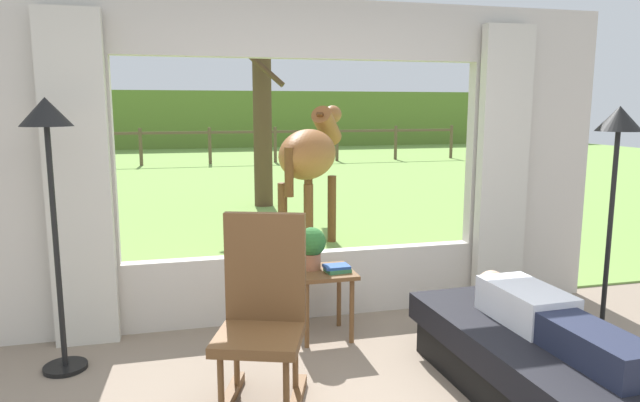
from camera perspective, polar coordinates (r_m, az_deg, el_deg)
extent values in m
cube|color=beige|center=(4.57, -27.06, 2.67)|extent=(1.15, 0.12, 2.55)
cube|color=beige|center=(5.39, 20.11, 4.01)|extent=(1.15, 0.12, 2.55)
cube|color=beige|center=(4.77, -1.38, -8.33)|extent=(2.90, 0.12, 0.55)
cube|color=beige|center=(4.58, -1.48, 16.88)|extent=(2.90, 0.12, 0.45)
cube|color=beige|center=(4.38, -23.11, 1.71)|extent=(0.44, 0.10, 2.40)
cube|color=beige|center=(5.10, 17.83, 3.00)|extent=(0.44, 0.10, 2.40)
cube|color=#759E47|center=(15.46, -10.46, 2.88)|extent=(36.00, 21.68, 0.02)
cube|color=olive|center=(25.20, -12.11, 8.02)|extent=(36.00, 2.00, 2.40)
cube|color=black|center=(3.82, 20.88, -16.19)|extent=(0.87, 1.59, 0.24)
cube|color=black|center=(3.73, 21.07, -13.27)|extent=(0.95, 1.73, 0.18)
cube|color=silver|center=(3.78, 19.93, -9.69)|extent=(0.36, 0.61, 0.22)
cube|color=#1E2338|center=(3.34, 25.81, -12.99)|extent=(0.30, 0.69, 0.18)
sphere|color=tan|center=(4.09, 16.85, -8.07)|extent=(0.20, 0.20, 0.20)
cube|color=brown|center=(3.32, -6.11, -13.48)|extent=(0.61, 0.61, 0.06)
cube|color=brown|center=(3.40, -5.51, -6.83)|extent=(0.47, 0.22, 0.68)
cylinder|color=brown|center=(3.29, -9.93, -17.76)|extent=(0.04, 0.04, 0.38)
cylinder|color=brown|center=(3.22, -3.41, -18.26)|extent=(0.04, 0.04, 0.38)
cylinder|color=brown|center=(3.60, -8.38, -15.20)|extent=(0.04, 0.04, 0.38)
cylinder|color=brown|center=(3.54, -2.49, -15.57)|extent=(0.04, 0.04, 0.38)
cube|color=brown|center=(4.29, 0.37, -7.16)|extent=(0.44, 0.44, 0.03)
cylinder|color=brown|center=(4.18, -1.33, -11.39)|extent=(0.04, 0.04, 0.49)
cylinder|color=brown|center=(4.26, 3.21, -10.97)|extent=(0.04, 0.04, 0.49)
cylinder|color=brown|center=(4.49, -2.32, -9.89)|extent=(0.04, 0.04, 0.49)
cylinder|color=brown|center=(4.57, 1.91, -9.54)|extent=(0.04, 0.04, 0.49)
cylinder|color=#9E6042|center=(4.31, -0.86, -6.06)|extent=(0.14, 0.14, 0.12)
sphere|color=#2D6B2D|center=(4.27, -0.87, -4.12)|extent=(0.22, 0.22, 0.22)
cube|color=#337247|center=(4.25, 1.76, -6.93)|extent=(0.19, 0.16, 0.03)
cube|color=#23478C|center=(4.25, 1.66, -6.59)|extent=(0.19, 0.14, 0.02)
cylinder|color=black|center=(4.30, -24.18, -14.96)|extent=(0.28, 0.28, 0.03)
cylinder|color=black|center=(4.05, -24.94, -4.67)|extent=(0.04, 0.04, 1.61)
cone|color=black|center=(3.94, -25.85, 8.08)|extent=(0.32, 0.32, 0.18)
cylinder|color=black|center=(4.93, 26.36, -11.94)|extent=(0.28, 0.28, 0.03)
cylinder|color=black|center=(4.72, 27.04, -3.24)|extent=(0.04, 0.04, 1.56)
cone|color=black|center=(4.63, 27.85, 7.33)|extent=(0.32, 0.32, 0.18)
ellipsoid|color=brown|center=(6.81, -1.19, 4.71)|extent=(1.16, 1.34, 0.60)
cylinder|color=brown|center=(7.43, 0.68, 7.52)|extent=(0.55, 0.64, 0.53)
ellipsoid|color=brown|center=(7.66, 1.28, 8.68)|extent=(0.43, 0.51, 0.24)
cube|color=#593319|center=(7.36, 0.48, 7.71)|extent=(0.31, 0.40, 0.32)
cylinder|color=#593319|center=(6.27, -3.13, 2.91)|extent=(0.14, 0.14, 0.55)
cylinder|color=#593319|center=(7.35, -1.17, -0.64)|extent=(0.11, 0.11, 0.85)
cylinder|color=#593319|center=(7.25, 1.20, -0.79)|extent=(0.11, 0.11, 0.85)
cylinder|color=#593319|center=(6.59, -3.77, -1.85)|extent=(0.11, 0.11, 0.85)
cylinder|color=#593319|center=(6.47, -1.16, -2.04)|extent=(0.11, 0.11, 0.85)
cylinder|color=#4C3823|center=(9.88, -5.81, 8.73)|extent=(0.32, 0.32, 3.19)
cylinder|color=#47331E|center=(9.57, -7.92, 16.92)|extent=(0.91, 0.97, 0.91)
cylinder|color=#47331E|center=(9.45, -7.02, 14.23)|extent=(1.05, 0.65, 0.99)
cylinder|color=#47331E|center=(9.90, -2.63, 17.69)|extent=(0.47, 1.19, 1.16)
cylinder|color=#47331E|center=(9.82, -8.23, 18.12)|extent=(0.33, 0.77, 1.00)
cylinder|color=brown|center=(17.76, -24.03, 4.87)|extent=(0.10, 0.10, 1.10)
cylinder|color=brown|center=(17.54, -17.56, 5.20)|extent=(0.10, 0.10, 1.10)
cylinder|color=brown|center=(17.54, -11.00, 5.47)|extent=(0.10, 0.10, 1.10)
cylinder|color=brown|center=(17.77, -4.52, 5.66)|extent=(0.10, 0.10, 1.10)
cylinder|color=brown|center=(18.21, 1.72, 5.77)|extent=(0.10, 0.10, 1.10)
cylinder|color=brown|center=(18.86, 7.60, 5.82)|extent=(0.10, 0.10, 1.10)
cylinder|color=brown|center=(19.69, 13.04, 5.81)|extent=(0.10, 0.10, 1.10)
cube|color=brown|center=(17.52, -11.04, 6.77)|extent=(16.00, 0.06, 0.08)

